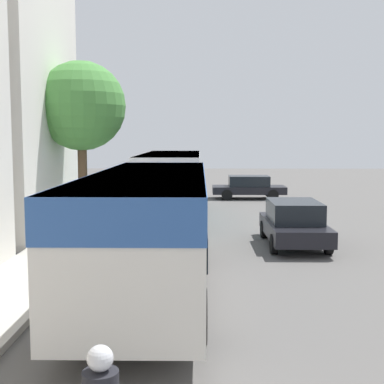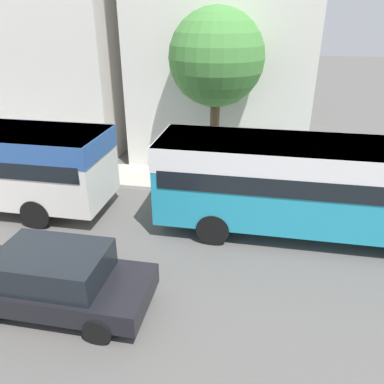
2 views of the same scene
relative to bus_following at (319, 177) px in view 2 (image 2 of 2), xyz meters
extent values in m
cube|color=silver|center=(-7.46, -12.33, 3.22)|extent=(6.36, 7.55, 10.29)
cube|color=silver|center=(-7.43, -3.76, 4.28)|extent=(6.31, 7.65, 12.42)
cylinder|color=black|center=(-1.04, -8.73, -1.43)|extent=(0.28, 1.00, 1.00)
cylinder|color=black|center=(1.31, -8.73, -1.43)|extent=(0.28, 1.00, 1.00)
cube|color=teal|center=(0.00, 0.00, -0.20)|extent=(2.57, 9.69, 2.46)
cube|color=white|center=(0.00, 0.00, 0.66)|extent=(2.59, 9.74, 0.74)
cube|color=black|center=(0.00, 0.00, 0.11)|extent=(2.62, 9.30, 0.54)
cylinder|color=black|center=(-1.18, -3.00, -1.43)|extent=(0.28, 1.00, 1.00)
cylinder|color=black|center=(1.18, -3.00, -1.43)|extent=(0.28, 1.00, 1.00)
cube|color=black|center=(4.54, -6.23, -1.35)|extent=(1.88, 4.45, 0.52)
cube|color=black|center=(4.54, -6.23, -0.74)|extent=(1.65, 2.44, 0.69)
cylinder|color=black|center=(3.68, -7.61, -1.61)|extent=(0.22, 0.64, 0.64)
cylinder|color=black|center=(5.41, -4.85, -1.61)|extent=(0.22, 0.64, 0.64)
cylinder|color=black|center=(3.68, -4.85, -1.61)|extent=(0.22, 0.64, 0.64)
cylinder|color=brown|center=(-3.29, -3.59, -0.05)|extent=(0.36, 0.36, 3.47)
sphere|color=#47893D|center=(-3.29, -3.59, 2.98)|extent=(3.45, 3.45, 3.45)
camera|label=1|loc=(1.31, -24.39, 1.80)|focal=50.00mm
camera|label=2|loc=(10.78, -1.83, 4.41)|focal=35.00mm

